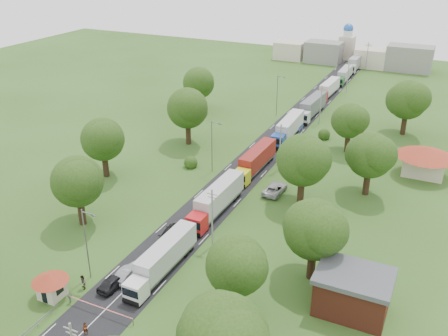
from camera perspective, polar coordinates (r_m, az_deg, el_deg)
The scene contains 43 objects.
ground at distance 78.69m, azimuth -2.65°, elevation -5.37°, with size 260.00×260.00×0.00m, color #31501A.
road at distance 94.78m, azimuth 2.96°, elevation 0.19°, with size 8.00×200.00×0.04m, color black.
boom_barrier at distance 62.02m, azimuth -14.97°, elevation -14.85°, with size 9.22×0.35×1.18m.
guard_booth at distance 64.61m, azimuth -19.21°, elevation -12.23°, with size 4.40×4.40×3.45m.
info_sign at distance 105.19m, azimuth 8.77°, elevation 4.27°, with size 0.12×3.10×4.10m.
pole_1 at distance 68.77m, azimuth -1.36°, elevation -5.67°, with size 1.60×0.24×9.00m.
pole_2 at distance 92.03m, azimuth 6.43°, elevation 2.45°, with size 1.60×0.24×9.00m.
pole_3 at distance 117.37m, azimuth 11.00°, elevation 7.18°, with size 1.60×0.24×9.00m.
pole_4 at distance 143.71m, azimuth 13.97°, elevation 10.18°, with size 1.60×0.24×9.00m.
pole_5 at distance 170.58m, azimuth 16.04°, elevation 12.23°, with size 1.60×0.24×9.00m.
lamp_0 at distance 64.51m, azimuth -15.41°, elevation -8.05°, with size 2.03×0.22×10.00m.
lamp_1 at distance 90.39m, azimuth -1.32°, elevation 2.78°, with size 2.03×0.22×10.00m.
lamp_2 at distance 120.96m, azimuth 6.16°, elevation 8.46°, with size 2.03×0.22×10.00m.
tree_2 at distance 56.48m, azimuth 1.48°, elevation -10.98°, with size 8.00×8.00×10.10m.
tree_3 at distance 62.51m, azimuth 10.33°, elevation -6.83°, with size 8.80×8.80×11.07m.
tree_4 at distance 79.26m, azimuth 9.05°, elevation 0.95°, with size 9.60×9.60×12.05m.
tree_5 at distance 85.09m, azimuth 16.39°, elevation 1.47°, with size 8.80×8.80×11.07m.
tree_6 at distance 102.02m, azimuth 14.19°, elevation 5.28°, with size 8.00×8.00×10.10m.
tree_7 at distance 114.79m, azimuth 20.27°, elevation 7.34°, with size 9.60×9.60×12.05m.
tree_10 at distance 76.02m, azimuth -16.35°, elevation -1.42°, with size 8.80×8.80×11.07m.
tree_11 at distance 90.61m, azimuth -13.65°, elevation 3.25°, with size 8.80×8.80×11.07m.
tree_12 at distance 102.74m, azimuth -4.16°, elevation 6.87°, with size 9.60×9.60×12.05m.
tree_13 at distance 123.39m, azimuth -2.89°, elevation 9.72°, with size 8.80×8.80×11.07m.
house_brick at distance 60.85m, azimuth 14.49°, elevation -13.55°, with size 8.60×6.60×5.20m.
house_cream at distance 96.82m, azimuth 22.02°, elevation 1.20°, with size 10.08×10.08×5.80m.
distant_town at distance 176.45m, azimuth 14.73°, elevation 12.39°, with size 52.00×8.00×8.00m.
church at distance 184.65m, azimuth 13.86°, elevation 13.62°, with size 5.00×5.00×12.30m.
truck_0 at distance 65.66m, azimuth -7.01°, elevation -10.21°, with size 2.61×14.34×3.97m.
truck_1 at distance 78.18m, azimuth -0.83°, elevation -3.64°, with size 2.89×15.49×4.29m.
truck_2 at distance 92.03m, azimuth 3.63°, elevation 0.89°, with size 2.79×15.01×4.16m.
truck_3 at distance 108.29m, azimuth 7.38°, elevation 4.57°, with size 3.04×15.53×4.30m.
truck_4 at distance 123.03m, azimuth 10.01°, elevation 6.92°, with size 3.22×15.63×4.32m.
truck_5 at distance 139.64m, azimuth 11.87°, elevation 8.86°, with size 2.88×14.27×3.95m.
truck_6 at distance 155.41m, azimuth 13.59°, elevation 10.30°, with size 2.51×13.83×3.83m.
truck_7 at distance 170.97m, azimuth 14.82°, elevation 11.57°, with size 3.00×15.47×4.28m.
truck_8 at distance 186.53m, azimuth 15.76°, elevation 12.45°, with size 2.77×13.57×3.75m.
car_lane_front at distance 64.93m, azimuth -12.51°, elevation -12.58°, with size 1.90×4.71×1.61m, color black.
car_lane_mid at distance 66.08m, azimuth -10.85°, elevation -11.68°, with size 1.66×4.75×1.57m, color gray.
car_lane_rear at distance 73.35m, azimuth -6.01°, elevation -7.25°, with size 2.18×5.35×1.55m, color black.
car_verge_near at distance 84.99m, azimuth 5.84°, elevation -2.38°, with size 2.77×6.01×1.67m, color #B5B5B5.
car_verge_far at distance 99.63m, azimuth 8.09°, elevation 1.68°, with size 1.63×4.04×1.38m, color #575A5E.
pedestrian_near at distance 59.24m, azimuth -15.56°, elevation -17.31°, with size 0.57×0.37×1.56m, color gray.
pedestrian_booth at distance 65.42m, azimuth -15.85°, elevation -12.49°, with size 0.95×0.74×1.95m, color gray.
Camera 1 is at (32.13, -59.78, 39.83)m, focal length 40.00 mm.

